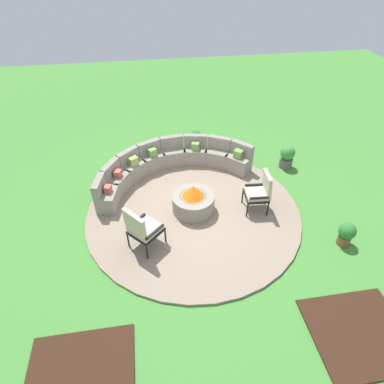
{
  "coord_description": "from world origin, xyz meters",
  "views": [
    {
      "loc": [
        -0.92,
        -5.67,
        5.31
      ],
      "look_at": [
        0.0,
        0.2,
        0.45
      ],
      "focal_mm": 30.05,
      "sensor_mm": 36.0,
      "label": 1
    }
  ],
  "objects_px": {
    "lounge_chair_front_left": "(142,228)",
    "fire_pit": "(193,201)",
    "potted_plant_1": "(196,138)",
    "lounge_chair_front_right": "(260,191)",
    "curved_stone_bench": "(168,165)",
    "potted_plant_2": "(287,156)",
    "potted_plant_0": "(346,233)"
  },
  "relations": [
    {
      "from": "fire_pit",
      "to": "lounge_chair_front_right",
      "type": "relative_size",
      "value": 0.98
    },
    {
      "from": "potted_plant_1",
      "to": "curved_stone_bench",
      "type": "bearing_deg",
      "value": -123.97
    },
    {
      "from": "lounge_chair_front_right",
      "to": "potted_plant_1",
      "type": "height_order",
      "value": "lounge_chair_front_right"
    },
    {
      "from": "curved_stone_bench",
      "to": "potted_plant_0",
      "type": "relative_size",
      "value": 7.4
    },
    {
      "from": "potted_plant_0",
      "to": "potted_plant_2",
      "type": "height_order",
      "value": "potted_plant_2"
    },
    {
      "from": "fire_pit",
      "to": "lounge_chair_front_left",
      "type": "bearing_deg",
      "value": -140.71
    },
    {
      "from": "potted_plant_2",
      "to": "fire_pit",
      "type": "bearing_deg",
      "value": -153.14
    },
    {
      "from": "fire_pit",
      "to": "potted_plant_2",
      "type": "xyz_separation_m",
      "value": [
        2.92,
        1.48,
        0.02
      ]
    },
    {
      "from": "curved_stone_bench",
      "to": "lounge_chair_front_left",
      "type": "height_order",
      "value": "lounge_chair_front_left"
    },
    {
      "from": "lounge_chair_front_right",
      "to": "potted_plant_0",
      "type": "bearing_deg",
      "value": -127.4
    },
    {
      "from": "potted_plant_1",
      "to": "fire_pit",
      "type": "bearing_deg",
      "value": -100.64
    },
    {
      "from": "curved_stone_bench",
      "to": "potted_plant_0",
      "type": "height_order",
      "value": "curved_stone_bench"
    },
    {
      "from": "curved_stone_bench",
      "to": "potted_plant_1",
      "type": "xyz_separation_m",
      "value": [
        1.01,
        1.5,
        -0.1
      ]
    },
    {
      "from": "fire_pit",
      "to": "lounge_chair_front_left",
      "type": "height_order",
      "value": "lounge_chair_front_left"
    },
    {
      "from": "lounge_chair_front_left",
      "to": "lounge_chair_front_right",
      "type": "bearing_deg",
      "value": 62.77
    },
    {
      "from": "potted_plant_1",
      "to": "potted_plant_2",
      "type": "relative_size",
      "value": 0.76
    },
    {
      "from": "lounge_chair_front_left",
      "to": "fire_pit",
      "type": "bearing_deg",
      "value": 85.84
    },
    {
      "from": "fire_pit",
      "to": "potted_plant_1",
      "type": "distance_m",
      "value": 3.08
    },
    {
      "from": "potted_plant_2",
      "to": "potted_plant_0",
      "type": "bearing_deg",
      "value": -87.37
    },
    {
      "from": "curved_stone_bench",
      "to": "lounge_chair_front_right",
      "type": "bearing_deg",
      "value": -41.04
    },
    {
      "from": "fire_pit",
      "to": "potted_plant_1",
      "type": "relative_size",
      "value": 1.95
    },
    {
      "from": "curved_stone_bench",
      "to": "lounge_chair_front_left",
      "type": "bearing_deg",
      "value": -107.11
    },
    {
      "from": "lounge_chair_front_left",
      "to": "curved_stone_bench",
      "type": "bearing_deg",
      "value": 119.44
    },
    {
      "from": "curved_stone_bench",
      "to": "lounge_chair_front_left",
      "type": "xyz_separation_m",
      "value": [
        -0.78,
        -2.53,
        0.24
      ]
    },
    {
      "from": "potted_plant_0",
      "to": "potted_plant_1",
      "type": "xyz_separation_m",
      "value": [
        -2.49,
        4.54,
        -0.03
      ]
    },
    {
      "from": "curved_stone_bench",
      "to": "potted_plant_2",
      "type": "distance_m",
      "value": 3.36
    },
    {
      "from": "fire_pit",
      "to": "potted_plant_0",
      "type": "height_order",
      "value": "fire_pit"
    },
    {
      "from": "fire_pit",
      "to": "potted_plant_1",
      "type": "bearing_deg",
      "value": 79.36
    },
    {
      "from": "potted_plant_0",
      "to": "lounge_chair_front_right",
      "type": "bearing_deg",
      "value": 138.87
    },
    {
      "from": "curved_stone_bench",
      "to": "lounge_chair_front_left",
      "type": "relative_size",
      "value": 3.65
    },
    {
      "from": "potted_plant_2",
      "to": "lounge_chair_front_left",
      "type": "bearing_deg",
      "value": -149.11
    },
    {
      "from": "potted_plant_1",
      "to": "potted_plant_2",
      "type": "bearing_deg",
      "value": -33.42
    }
  ]
}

